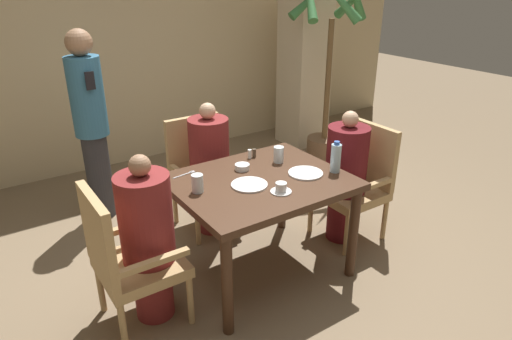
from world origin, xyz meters
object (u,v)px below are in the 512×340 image
(chair_far_side, at_px, (202,171))
(plate_main_left, at_px, (306,173))
(chair_left_side, at_px, (126,257))
(potted_palm, at_px, (328,81))
(glass_tall_mid, at_px, (279,154))
(water_bottle, at_px, (336,158))
(plate_main_right, at_px, (249,185))
(glass_tall_near, at_px, (197,183))
(diner_in_far_chair, at_px, (210,168))
(chair_right_side, at_px, (358,179))
(diner_in_right_chair, at_px, (345,176))
(diner_in_left_chair, at_px, (148,238))
(teacup_with_saucer, at_px, (281,188))
(standing_host, at_px, (91,122))
(bowl_small, at_px, (242,167))

(chair_far_side, bearing_deg, plate_main_left, -72.14)
(chair_left_side, height_order, plate_main_left, chair_left_side)
(potted_palm, xyz_separation_m, plate_main_left, (-1.46, -1.39, -0.19))
(chair_far_side, height_order, glass_tall_mid, chair_far_side)
(potted_palm, bearing_deg, water_bottle, -130.64)
(chair_far_side, relative_size, plate_main_right, 3.85)
(chair_far_side, bearing_deg, glass_tall_near, -118.83)
(diner_in_far_chair, bearing_deg, glass_tall_near, -123.96)
(chair_right_side, distance_m, plate_main_left, 0.71)
(diner_in_right_chair, height_order, plate_main_left, diner_in_right_chair)
(diner_in_far_chair, bearing_deg, potted_palm, 17.91)
(plate_main_left, bearing_deg, glass_tall_mid, 95.70)
(plate_main_left, bearing_deg, potted_palm, 43.58)
(water_bottle, height_order, glass_tall_mid, water_bottle)
(diner_in_left_chair, height_order, water_bottle, diner_in_left_chair)
(chair_right_side, xyz_separation_m, teacup_with_saucer, (-0.95, -0.24, 0.28))
(teacup_with_saucer, bearing_deg, glass_tall_mid, 55.35)
(diner_in_left_chair, distance_m, plate_main_right, 0.72)
(diner_in_far_chair, bearing_deg, chair_far_side, 90.00)
(glass_tall_mid, bearing_deg, standing_host, 126.52)
(bowl_small, bearing_deg, teacup_with_saucer, -87.92)
(standing_host, bearing_deg, teacup_with_saucer, -68.05)
(diner_in_left_chair, height_order, plate_main_left, diner_in_left_chair)
(diner_in_right_chair, height_order, teacup_with_saucer, diner_in_right_chair)
(glass_tall_near, bearing_deg, water_bottle, -15.19)
(standing_host, bearing_deg, plate_main_left, -57.82)
(chair_left_side, relative_size, potted_palm, 0.42)
(chair_far_side, height_order, plate_main_left, chair_far_side)
(chair_right_side, relative_size, plate_main_left, 3.85)
(diner_in_right_chair, bearing_deg, diner_in_left_chair, -180.00)
(diner_in_left_chair, distance_m, teacup_with_saucer, 0.87)
(chair_far_side, bearing_deg, glass_tall_mid, -67.63)
(chair_far_side, relative_size, water_bottle, 4.14)
(chair_far_side, height_order, standing_host, standing_host)
(chair_right_side, distance_m, plate_main_right, 1.10)
(chair_left_side, height_order, glass_tall_near, chair_left_side)
(standing_host, bearing_deg, chair_left_side, -100.39)
(chair_left_side, bearing_deg, chair_right_side, 0.00)
(diner_in_far_chair, relative_size, potted_palm, 0.50)
(potted_palm, bearing_deg, plate_main_left, -136.42)
(standing_host, distance_m, plate_main_right, 1.63)
(water_bottle, bearing_deg, diner_in_far_chair, 119.32)
(glass_tall_near, bearing_deg, diner_in_left_chair, -170.25)
(water_bottle, height_order, glass_tall_near, water_bottle)
(chair_left_side, distance_m, bowl_small, 1.00)
(plate_main_right, bearing_deg, chair_right_side, 2.28)
(plate_main_right, height_order, water_bottle, water_bottle)
(standing_host, relative_size, bowl_small, 15.64)
(standing_host, xyz_separation_m, bowl_small, (0.67, -1.28, -0.11))
(diner_in_far_chair, distance_m, diner_in_right_chair, 1.08)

